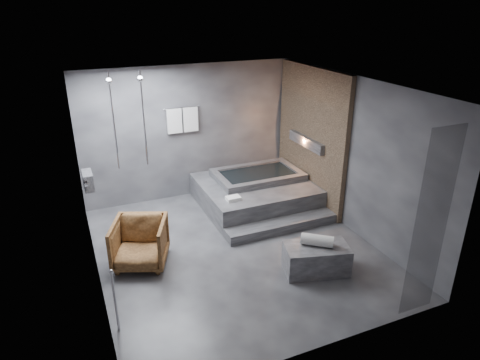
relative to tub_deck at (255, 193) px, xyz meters
name	(u,v)px	position (x,y,z in m)	size (l,w,h in m)	color
room	(251,147)	(-0.65, -1.21, 1.48)	(5.00, 5.04, 2.82)	#2A2A2D
tub_deck	(255,193)	(0.00, 0.00, 0.00)	(2.20, 2.00, 0.50)	#2F2F31
tub_step	(282,226)	(0.00, -1.18, -0.16)	(2.20, 0.36, 0.18)	#2F2F31
concrete_bench	(316,259)	(-0.13, -2.54, -0.03)	(0.99, 0.54, 0.44)	#38383B
driftwood_chair	(140,243)	(-2.62, -1.25, 0.13)	(0.82, 0.84, 0.77)	#432610
rolled_towel	(317,240)	(-0.12, -2.51, 0.28)	(0.18, 0.18, 0.50)	white
deck_towel	(233,198)	(-0.74, -0.60, 0.28)	(0.26, 0.19, 0.07)	white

